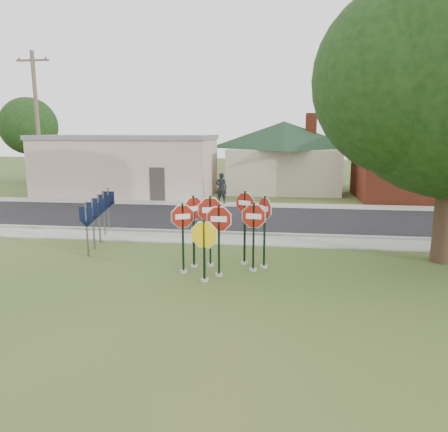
# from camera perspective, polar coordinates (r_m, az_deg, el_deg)

# --- Properties ---
(ground) EXTENTS (120.00, 120.00, 0.00)m
(ground) POSITION_cam_1_polar(r_m,az_deg,el_deg) (13.00, -1.44, -9.16)
(ground) COLOR #2D4A1B
(ground) RESTS_ON ground
(sidewalk_near) EXTENTS (60.00, 1.60, 0.06)m
(sidewalk_near) POSITION_cam_1_polar(r_m,az_deg,el_deg) (18.21, 1.27, -3.13)
(sidewalk_near) COLOR gray
(sidewalk_near) RESTS_ON ground
(road) EXTENTS (60.00, 7.00, 0.04)m
(road) POSITION_cam_1_polar(r_m,az_deg,el_deg) (22.58, 2.53, -0.37)
(road) COLOR black
(road) RESTS_ON ground
(sidewalk_far) EXTENTS (60.00, 1.60, 0.06)m
(sidewalk_far) POSITION_cam_1_polar(r_m,az_deg,el_deg) (26.79, 3.35, 1.46)
(sidewalk_far) COLOR gray
(sidewalk_far) RESTS_ON ground
(curb) EXTENTS (60.00, 0.20, 0.14)m
(curb) POSITION_cam_1_polar(r_m,az_deg,el_deg) (19.16, 1.60, -2.28)
(curb) COLOR gray
(curb) RESTS_ON ground
(stop_sign_center) EXTENTS (1.10, 0.24, 2.38)m
(stop_sign_center) POSITION_cam_1_polar(r_m,az_deg,el_deg) (13.48, -0.67, -1.93)
(stop_sign_center) COLOR gray
(stop_sign_center) RESTS_ON ground
(stop_sign_yellow) EXTENTS (1.15, 0.24, 2.03)m
(stop_sign_yellow) POSITION_cam_1_polar(r_m,az_deg,el_deg) (13.07, -2.60, -3.59)
(stop_sign_yellow) COLOR gray
(stop_sign_yellow) RESTS_ON ground
(stop_sign_left) EXTENTS (0.93, 0.49, 2.37)m
(stop_sign_left) POSITION_cam_1_polar(r_m,az_deg,el_deg) (13.86, -5.41, -1.71)
(stop_sign_left) COLOR gray
(stop_sign_left) RESTS_ON ground
(stop_sign_right) EXTENTS (1.08, 0.24, 2.36)m
(stop_sign_right) POSITION_cam_1_polar(r_m,az_deg,el_deg) (14.02, 3.89, -1.53)
(stop_sign_right) COLOR gray
(stop_sign_right) RESTS_ON ground
(stop_sign_back_right) EXTENTS (0.90, 0.44, 2.62)m
(stop_sign_back_right) POSITION_cam_1_polar(r_m,az_deg,el_deg) (14.71, 2.74, -0.26)
(stop_sign_back_right) COLOR gray
(stop_sign_back_right) RESTS_ON ground
(stop_sign_back_left) EXTENTS (1.12, 0.31, 2.51)m
(stop_sign_back_left) POSITION_cam_1_polar(r_m,az_deg,el_deg) (14.48, -1.82, -0.63)
(stop_sign_back_left) COLOR gray
(stop_sign_back_left) RESTS_ON ground
(stop_sign_far_right) EXTENTS (0.59, 0.83, 2.52)m
(stop_sign_far_right) POSITION_cam_1_polar(r_m,az_deg,el_deg) (14.34, 5.33, -0.86)
(stop_sign_far_right) COLOR gray
(stop_sign_far_right) RESTS_ON ground
(stop_sign_far_left) EXTENTS (0.73, 0.82, 2.53)m
(stop_sign_far_left) POSITION_cam_1_polar(r_m,az_deg,el_deg) (14.39, -4.00, -0.69)
(stop_sign_far_left) COLOR gray
(stop_sign_far_left) RESTS_ON ground
(route_sign_row) EXTENTS (1.43, 4.63, 2.00)m
(route_sign_row) POSITION_cam_1_polar(r_m,az_deg,el_deg) (18.39, -16.04, 0.39)
(route_sign_row) COLOR #59595E
(route_sign_row) RESTS_ON ground
(building_stucco) EXTENTS (12.20, 6.20, 4.20)m
(building_stucco) POSITION_cam_1_polar(r_m,az_deg,el_deg) (32.06, -12.45, 6.62)
(building_stucco) COLOR beige
(building_stucco) RESTS_ON ground
(building_house) EXTENTS (11.60, 11.60, 6.20)m
(building_house) POSITION_cam_1_polar(r_m,az_deg,el_deg) (34.06, 7.82, 9.55)
(building_house) COLOR #BFB298
(building_house) RESTS_ON ground
(building_brick) EXTENTS (10.20, 6.20, 4.75)m
(building_brick) POSITION_cam_1_polar(r_m,az_deg,el_deg) (32.23, 25.94, 6.25)
(building_brick) COLOR maroon
(building_brick) RESTS_ON ground
(utility_pole_near) EXTENTS (2.20, 0.26, 9.50)m
(utility_pole_near) POSITION_cam_1_polar(r_m,az_deg,el_deg) (31.57, -23.18, 11.06)
(utility_pole_near) COLOR brown
(utility_pole_near) RESTS_ON ground
(bg_tree_left) EXTENTS (4.90, 4.90, 7.35)m
(bg_tree_left) POSITION_cam_1_polar(r_m,az_deg,el_deg) (42.20, -24.17, 10.64)
(bg_tree_left) COLOR black
(bg_tree_left) RESTS_ON ground
(pedestrian) EXTENTS (0.71, 0.48, 1.90)m
(pedestrian) POSITION_cam_1_polar(r_m,az_deg,el_deg) (27.10, -0.34, 3.68)
(pedestrian) COLOR black
(pedestrian) RESTS_ON sidewalk_far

